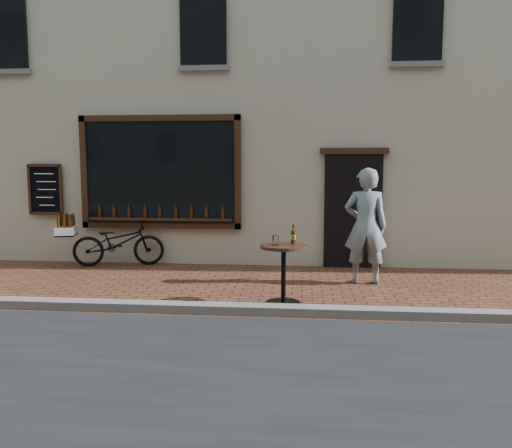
{
  "coord_description": "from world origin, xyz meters",
  "views": [
    {
      "loc": [
        0.94,
        -6.29,
        1.98
      ],
      "look_at": [
        0.23,
        1.2,
        1.1
      ],
      "focal_mm": 35.0,
      "sensor_mm": 36.0,
      "label": 1
    }
  ],
  "objects": [
    {
      "name": "ground",
      "position": [
        0.0,
        0.0,
        0.0
      ],
      "size": [
        90.0,
        90.0,
        0.0
      ],
      "primitive_type": "plane",
      "color": "#552C1B",
      "rests_on": "ground"
    },
    {
      "name": "kerb",
      "position": [
        0.0,
        0.2,
        0.06
      ],
      "size": [
        90.0,
        0.25,
        0.12
      ],
      "primitive_type": "cube",
      "color": "slate",
      "rests_on": "ground"
    },
    {
      "name": "shop_building",
      "position": [
        0.0,
        6.5,
        5.0
      ],
      "size": [
        28.0,
        6.2,
        10.0
      ],
      "color": "#BBAA93",
      "rests_on": "ground"
    },
    {
      "name": "cargo_bicycle",
      "position": [
        -2.74,
        3.19,
        0.48
      ],
      "size": [
        2.12,
        1.05,
        1.0
      ],
      "rotation": [
        0.0,
        0.0,
        1.82
      ],
      "color": "black",
      "rests_on": "ground"
    },
    {
      "name": "bistro_table",
      "position": [
        0.67,
        0.7,
        0.62
      ],
      "size": [
        0.67,
        0.67,
        1.16
      ],
      "color": "black",
      "rests_on": "ground"
    },
    {
      "name": "pedestrian",
      "position": [
        1.99,
        2.16,
        0.97
      ],
      "size": [
        0.74,
        0.51,
        1.95
      ],
      "primitive_type": "imported",
      "rotation": [
        0.0,
        0.0,
        3.08
      ],
      "color": "gray",
      "rests_on": "ground"
    }
  ]
}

